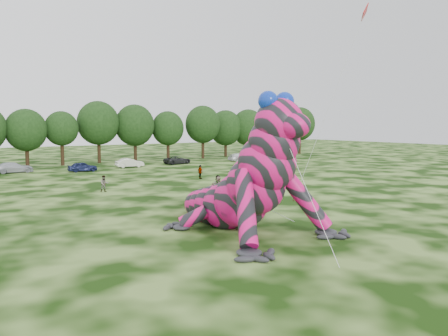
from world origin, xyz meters
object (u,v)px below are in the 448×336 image
at_px(tree_10, 99,132).
at_px(car_4, 83,167).
at_px(tree_9, 62,138).
at_px(tree_17, 300,131).
at_px(spectator_3, 200,172).
at_px(spectator_1, 104,184).
at_px(inflatable_gecko, 228,162).
at_px(car_6, 178,160).
at_px(spectator_2, 239,171).
at_px(tree_8, 26,138).
at_px(tree_11, 135,133).
at_px(tree_14, 226,133).
at_px(tree_16, 269,133).
at_px(car_7, 241,157).
at_px(spectator_5, 218,185).
at_px(car_3, 14,168).
at_px(flying_kite, 359,27).
at_px(car_5, 130,163).
at_px(tree_13, 203,132).
at_px(tree_15, 248,133).
at_px(tree_12, 168,136).

relative_size(tree_10, car_4, 2.64).
distance_m(tree_9, car_4, 11.63).
distance_m(tree_17, spectator_3, 49.01).
bearing_deg(spectator_1, inflatable_gecko, -76.78).
bearing_deg(car_6, spectator_2, 166.13).
distance_m(tree_17, spectator_1, 62.03).
bearing_deg(tree_8, tree_11, 3.84).
bearing_deg(spectator_1, car_4, 87.65).
xyz_separation_m(tree_14, tree_17, (18.49, -2.06, 0.45)).
distance_m(car_4, car_6, 16.72).
relative_size(tree_16, car_7, 1.95).
xyz_separation_m(spectator_5, spectator_2, (8.64, 8.69, -0.06)).
bearing_deg(car_3, tree_10, -62.04).
distance_m(inflatable_gecko, tree_11, 52.27).
height_order(tree_8, car_6, tree_8).
xyz_separation_m(flying_kite, car_3, (-19.86, 41.37, -13.58)).
relative_size(tree_11, car_6, 2.17).
distance_m(inflatable_gecko, car_5, 41.63).
bearing_deg(flying_kite, tree_16, 57.19).
height_order(tree_8, car_5, tree_8).
bearing_deg(flying_kite, spectator_3, 94.99).
bearing_deg(tree_13, car_6, -140.79).
bearing_deg(tree_14, tree_16, 3.10).
height_order(tree_14, spectator_1, tree_14).
bearing_deg(tree_16, tree_14, -176.90).
height_order(inflatable_gecko, tree_10, tree_10).
relative_size(tree_8, tree_15, 0.93).
xyz_separation_m(tree_15, spectator_2, (-23.50, -29.66, -3.96)).
xyz_separation_m(inflatable_gecko, tree_17, (52.26, 48.79, 0.89)).
relative_size(car_3, spectator_5, 2.72).
bearing_deg(car_5, tree_15, -70.34).
height_order(tree_8, car_3, tree_8).
bearing_deg(tree_8, tree_16, 2.75).
xyz_separation_m(tree_8, car_4, (5.35, -10.68, -3.79)).
bearing_deg(car_5, spectator_2, -161.09).
height_order(car_7, spectator_5, spectator_5).
height_order(tree_14, spectator_5, tree_14).
bearing_deg(spectator_2, tree_14, -81.86).
bearing_deg(car_4, inflatable_gecko, -179.07).
xyz_separation_m(car_3, car_7, (36.80, -1.77, -0.03)).
bearing_deg(tree_13, car_7, -74.14).
distance_m(tree_12, spectator_1, 38.31).
distance_m(tree_11, car_7, 19.26).
bearing_deg(car_3, tree_8, -25.26).
relative_size(inflatable_gecko, car_7, 3.54).
relative_size(car_7, spectator_1, 2.96).
height_order(car_6, spectator_5, spectator_5).
xyz_separation_m(tree_8, tree_12, (24.23, 0.75, 0.01)).
bearing_deg(tree_14, tree_11, -178.46).
xyz_separation_m(tree_11, tree_15, (24.69, -0.42, -0.22)).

